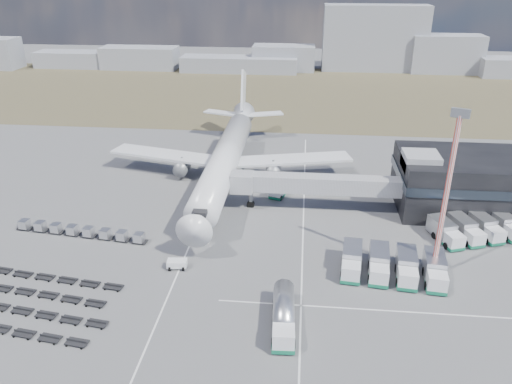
{
  "coord_description": "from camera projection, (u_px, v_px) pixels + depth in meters",
  "views": [
    {
      "loc": [
        15.36,
        -61.74,
        41.07
      ],
      "look_at": [
        7.41,
        18.39,
        4.0
      ],
      "focal_mm": 35.0,
      "sensor_mm": 36.0,
      "label": 1
    }
  ],
  "objects": [
    {
      "name": "ground",
      "position": [
        195.0,
        265.0,
        74.36
      ],
      "size": [
        420.0,
        420.0,
        0.0
      ],
      "primitive_type": "plane",
      "color": "#565659",
      "rests_on": "ground"
    },
    {
      "name": "grass_strip",
      "position": [
        261.0,
        92.0,
        173.79
      ],
      "size": [
        420.0,
        90.0,
        0.01
      ],
      "primitive_type": "cube",
      "color": "#49412C",
      "rests_on": "ground"
    },
    {
      "name": "lane_markings",
      "position": [
        261.0,
        258.0,
        76.2
      ],
      "size": [
        47.12,
        110.0,
        0.01
      ],
      "color": "silver",
      "rests_on": "ground"
    },
    {
      "name": "terminal",
      "position": [
        482.0,
        182.0,
        89.54
      ],
      "size": [
        30.4,
        16.4,
        11.0
      ],
      "color": "black",
      "rests_on": "ground"
    },
    {
      "name": "jet_bridge",
      "position": [
        304.0,
        184.0,
        89.28
      ],
      "size": [
        30.3,
        3.8,
        7.05
      ],
      "color": "#939399",
      "rests_on": "ground"
    },
    {
      "name": "airliner",
      "position": [
        227.0,
        156.0,
        101.41
      ],
      "size": [
        51.59,
        64.53,
        17.62
      ],
      "color": "silver",
      "rests_on": "ground"
    },
    {
      "name": "skyline",
      "position": [
        238.0,
        49.0,
        206.72
      ],
      "size": [
        293.59,
        23.75,
        25.91
      ],
      "color": "gray",
      "rests_on": "ground"
    },
    {
      "name": "fuel_tanker",
      "position": [
        284.0,
        315.0,
        61.26
      ],
      "size": [
        3.17,
        10.76,
        3.44
      ],
      "rotation": [
        0.0,
        0.0,
        0.05
      ],
      "color": "silver",
      "rests_on": "ground"
    },
    {
      "name": "pushback_tug",
      "position": [
        177.0,
        264.0,
        73.45
      ],
      "size": [
        3.03,
        1.89,
        1.34
      ],
      "primitive_type": "cube",
      "rotation": [
        0.0,
        0.0,
        0.1
      ],
      "color": "silver",
      "rests_on": "ground"
    },
    {
      "name": "catering_truck",
      "position": [
        280.0,
        188.0,
        96.47
      ],
      "size": [
        4.18,
        6.39,
        2.72
      ],
      "rotation": [
        0.0,
        0.0,
        -0.32
      ],
      "color": "silver",
      "rests_on": "ground"
    },
    {
      "name": "service_trucks_near",
      "position": [
        393.0,
        265.0,
        71.29
      ],
      "size": [
        15.11,
        9.44,
        3.18
      ],
      "rotation": [
        0.0,
        0.0,
        -0.11
      ],
      "color": "silver",
      "rests_on": "ground"
    },
    {
      "name": "service_trucks_far",
      "position": [
        475.0,
        228.0,
        81.42
      ],
      "size": [
        15.18,
        11.43,
        3.0
      ],
      "rotation": [
        0.0,
        0.0,
        0.33
      ],
      "color": "silver",
      "rests_on": "ground"
    },
    {
      "name": "uld_row",
      "position": [
        80.0,
        231.0,
        82.0
      ],
      "size": [
        23.22,
        4.24,
        1.57
      ],
      "rotation": [
        0.0,
        0.0,
        -0.12
      ],
      "color": "black",
      "rests_on": "ground"
    },
    {
      "name": "baggage_dollies",
      "position": [
        26.0,
        302.0,
        65.76
      ],
      "size": [
        25.33,
        15.57,
        0.64
      ],
      "rotation": [
        0.0,
        0.0,
        -0.14
      ],
      "color": "black",
      "rests_on": "ground"
    },
    {
      "name": "floodlight_mast",
      "position": [
        446.0,
        199.0,
        66.6
      ],
      "size": [
        2.33,
        1.91,
        24.74
      ],
      "rotation": [
        0.0,
        0.0,
        -0.41
      ],
      "color": "red",
      "rests_on": "ground"
    }
  ]
}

